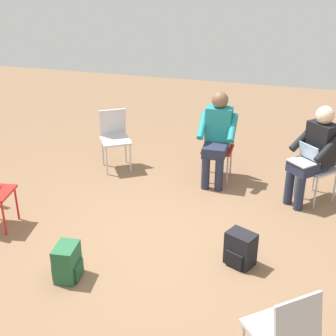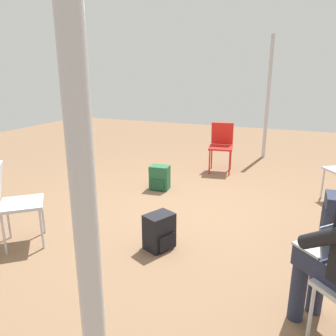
# 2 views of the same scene
# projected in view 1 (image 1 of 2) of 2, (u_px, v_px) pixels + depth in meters

# --- Properties ---
(ground_plane) EXTENTS (14.00, 14.00, 0.00)m
(ground_plane) POSITION_uv_depth(u_px,v_px,m) (162.00, 247.00, 5.04)
(ground_plane) COLOR brown
(chair_northeast) EXTENTS (0.58, 0.59, 0.85)m
(chair_northeast) POSITION_uv_depth(u_px,v_px,m) (322.00, 163.00, 5.82)
(chair_northeast) COLOR #B7B7BC
(chair_northeast) RESTS_ON ground
(chair_northwest) EXTENTS (0.56, 0.58, 0.85)m
(chair_northwest) POSITION_uv_depth(u_px,v_px,m) (115.00, 135.00, 6.69)
(chair_northwest) COLOR #B7B7BC
(chair_northwest) RESTS_ON ground
(chair_southeast) EXTENTS (0.58, 0.59, 0.85)m
(chair_southeast) POSITION_uv_depth(u_px,v_px,m) (285.00, 331.00, 3.26)
(chair_southeast) COLOR #B7B7BC
(chair_southeast) RESTS_ON ground
(chair_north) EXTENTS (0.41, 0.44, 0.85)m
(chair_north) POSITION_uv_depth(u_px,v_px,m) (219.00, 143.00, 6.41)
(chair_north) COLOR red
(chair_north) RESTS_ON ground
(person_with_laptop) EXTENTS (0.63, 0.64, 1.24)m
(person_with_laptop) POSITION_uv_depth(u_px,v_px,m) (314.00, 151.00, 5.66)
(person_with_laptop) COLOR #23283D
(person_with_laptop) RESTS_ON ground
(person_in_teal) EXTENTS (0.50, 0.53, 1.24)m
(person_in_teal) POSITION_uv_depth(u_px,v_px,m) (217.00, 134.00, 6.18)
(person_in_teal) COLOR #23283D
(person_in_teal) RESTS_ON ground
(backpack_near_laptop_user) EXTENTS (0.34, 0.31, 0.36)m
(backpack_near_laptop_user) POSITION_uv_depth(u_px,v_px,m) (240.00, 250.00, 4.70)
(backpack_near_laptop_user) COLOR black
(backpack_near_laptop_user) RESTS_ON ground
(backpack_by_empty_chair) EXTENTS (0.27, 0.30, 0.36)m
(backpack_by_empty_chair) POSITION_uv_depth(u_px,v_px,m) (67.00, 264.00, 4.50)
(backpack_by_empty_chair) COLOR #235B38
(backpack_by_empty_chair) RESTS_ON ground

